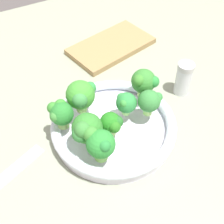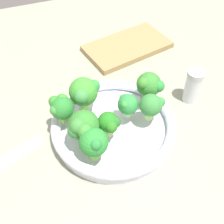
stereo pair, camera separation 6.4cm
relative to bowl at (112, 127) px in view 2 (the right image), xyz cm
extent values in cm
cube|color=gray|center=(-0.43, 1.09, -3.31)|extent=(130.00, 130.00, 2.50)
cylinder|color=white|center=(0.00, 0.00, -1.15)|extent=(26.35, 26.35, 1.82)
torus|color=silver|center=(0.00, 0.00, 0.87)|extent=(27.45, 27.45, 2.22)
cylinder|color=#99D666|center=(-7.98, 1.66, 3.11)|extent=(1.90, 1.90, 2.26)
sphere|color=#37833B|center=(-7.98, 1.66, 5.81)|extent=(4.83, 4.83, 4.83)
sphere|color=#368C38|center=(-9.10, 2.48, 6.21)|extent=(2.19, 2.19, 2.19)
sphere|color=#34823B|center=(-9.94, 2.00, 6.32)|extent=(2.07, 2.07, 2.07)
cylinder|color=#76B84F|center=(6.21, 7.02, 3.22)|extent=(2.69, 2.69, 2.48)
sphere|color=#2C8C34|center=(6.21, 7.02, 6.27)|extent=(5.58, 5.58, 5.58)
sphere|color=#3C8834|center=(7.15, 4.94, 7.45)|extent=(3.04, 3.04, 3.04)
sphere|color=#298238|center=(6.24, 8.70, 7.72)|extent=(2.26, 2.26, 2.26)
cylinder|color=#95CD61|center=(1.75, 2.51, 2.94)|extent=(2.39, 2.39, 1.91)
sphere|color=#247A1F|center=(1.75, 2.51, 5.27)|extent=(4.25, 4.25, 4.25)
sphere|color=#29761F|center=(1.68, 4.12, 5.54)|extent=(2.51, 2.51, 2.51)
sphere|color=#246926|center=(0.62, 3.32, 5.63)|extent=(2.47, 2.47, 2.47)
cylinder|color=#96DA70|center=(-3.90, -0.74, 2.82)|extent=(1.87, 1.87, 1.68)
sphere|color=#2F8B3F|center=(-3.90, -0.74, 5.12)|extent=(4.51, 4.51, 4.51)
sphere|color=#348741|center=(-3.42, -2.01, 5.85)|extent=(2.02, 2.02, 2.02)
sphere|color=green|center=(-2.87, -0.05, 6.08)|extent=(1.84, 1.84, 1.84)
cylinder|color=#9ED96D|center=(-9.90, -3.60, 3.32)|extent=(2.19, 2.19, 2.69)
sphere|color=#368231|center=(-9.90, -3.60, 6.45)|extent=(5.50, 5.50, 5.50)
sphere|color=#3A822D|center=(-8.27, -3.08, 7.72)|extent=(2.67, 2.67, 2.67)
sphere|color=#2B8837|center=(-11.43, -1.99, 6.90)|extent=(2.65, 2.65, 2.65)
cylinder|color=#95CD61|center=(4.22, -6.21, 3.27)|extent=(2.40, 2.40, 2.58)
sphere|color=green|center=(4.22, -6.21, 6.59)|extent=(6.26, 6.26, 6.26)
sphere|color=#308D3E|center=(1.70, -6.70, 7.07)|extent=(2.70, 2.70, 2.70)
sphere|color=#3B8941|center=(5.13, -4.32, 7.28)|extent=(3.36, 3.36, 3.36)
cylinder|color=#7CC14C|center=(6.67, 2.17, 2.93)|extent=(2.20, 2.20, 1.90)
sphere|color=#34822F|center=(6.67, 2.17, 5.89)|extent=(6.19, 6.19, 6.19)
sphere|color=green|center=(5.17, 1.02, 6.30)|extent=(2.74, 2.74, 2.74)
sphere|color=#358439|center=(8.48, 3.08, 6.29)|extent=(3.42, 3.42, 3.42)
sphere|color=#3A8337|center=(8.05, 3.34, 7.51)|extent=(3.31, 3.31, 3.31)
cylinder|color=#88B45A|center=(9.52, -3.89, 3.06)|extent=(2.46, 2.46, 2.16)
sphere|color=#297D2F|center=(9.52, -3.89, 5.75)|extent=(4.95, 4.95, 4.95)
sphere|color=#3C8437|center=(11.11, -3.29, 6.30)|extent=(2.19, 2.19, 2.19)
sphere|color=#388C30|center=(9.08, -5.21, 6.73)|extent=(2.66, 2.66, 2.66)
sphere|color=#36822D|center=(10.70, -5.46, 6.59)|extent=(2.44, 2.44, 2.44)
cube|color=silver|center=(23.39, -0.54, -1.86)|extent=(16.70, 8.91, 0.40)
cube|color=#9E7E4E|center=(-14.95, -27.97, -1.26)|extent=(26.18, 18.20, 1.60)
cylinder|color=silver|center=(-21.71, -3.43, 1.66)|extent=(3.81, 3.81, 7.45)
cylinder|color=#BBB9BA|center=(-21.71, -3.43, 6.05)|extent=(4.00, 4.00, 1.33)
camera|label=1|loc=(20.56, 37.63, 52.20)|focal=49.33mm
camera|label=2|loc=(14.76, 40.26, 52.20)|focal=49.33mm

